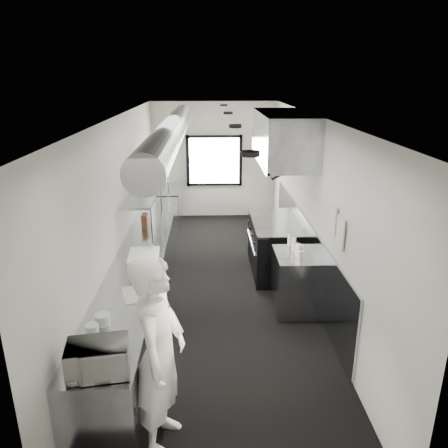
{
  "coord_description": "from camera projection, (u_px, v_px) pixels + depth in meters",
  "views": [
    {
      "loc": [
        -0.13,
        -6.47,
        3.37
      ],
      "look_at": [
        0.09,
        -0.2,
        1.21
      ],
      "focal_mm": 34.71,
      "sensor_mm": 36.0,
      "label": 1
    }
  ],
  "objects": [
    {
      "name": "floor",
      "position": [
        218.0,
        289.0,
        7.22
      ],
      "size": [
        3.0,
        8.0,
        0.01
      ],
      "primitive_type": "cube",
      "color": "black",
      "rests_on": "ground"
    },
    {
      "name": "ceiling",
      "position": [
        217.0,
        116.0,
        6.3
      ],
      "size": [
        3.0,
        8.0,
        0.01
      ],
      "primitive_type": "cube",
      "color": "silver",
      "rests_on": "wall_back"
    },
    {
      "name": "wall_back",
      "position": [
        214.0,
        161.0,
        10.54
      ],
      "size": [
        3.0,
        0.02,
        2.8
      ],
      "primitive_type": "cube",
      "color": "silver",
      "rests_on": "floor"
    },
    {
      "name": "wall_front",
      "position": [
        231.0,
        377.0,
        2.98
      ],
      "size": [
        3.0,
        0.02,
        2.8
      ],
      "primitive_type": "cube",
      "color": "silver",
      "rests_on": "floor"
    },
    {
      "name": "wall_left",
      "position": [
        121.0,
        209.0,
        6.71
      ],
      "size": [
        0.02,
        8.0,
        2.8
      ],
      "primitive_type": "cube",
      "color": "silver",
      "rests_on": "floor"
    },
    {
      "name": "wall_right",
      "position": [
        313.0,
        207.0,
        6.81
      ],
      "size": [
        0.02,
        8.0,
        2.8
      ],
      "primitive_type": "cube",
      "color": "silver",
      "rests_on": "floor"
    },
    {
      "name": "wall_cladding",
      "position": [
        304.0,
        250.0,
        7.37
      ],
      "size": [
        0.03,
        5.5,
        1.1
      ],
      "primitive_type": "cube",
      "color": "gray",
      "rests_on": "wall_right"
    },
    {
      "name": "hvac_duct",
      "position": [
        172.0,
        131.0,
        6.74
      ],
      "size": [
        0.4,
        6.4,
        0.4
      ],
      "primitive_type": "cylinder",
      "rotation": [
        1.57,
        0.0,
        0.0
      ],
      "color": "gray",
      "rests_on": "ceiling"
    },
    {
      "name": "service_window",
      "position": [
        214.0,
        161.0,
        10.51
      ],
      "size": [
        1.36,
        0.05,
        1.25
      ],
      "color": "white",
      "rests_on": "wall_back"
    },
    {
      "name": "exhaust_hood",
      "position": [
        283.0,
        138.0,
        7.14
      ],
      "size": [
        0.81,
        2.2,
        0.88
      ],
      "color": "gray",
      "rests_on": "ceiling"
    },
    {
      "name": "prep_counter",
      "position": [
        143.0,
        279.0,
        6.56
      ],
      "size": [
        0.7,
        6.0,
        0.9
      ],
      "primitive_type": "cube",
      "color": "gray",
      "rests_on": "floor"
    },
    {
      "name": "pass_shelf",
      "position": [
        149.0,
        185.0,
        7.62
      ],
      "size": [
        0.45,
        3.0,
        0.68
      ],
      "color": "gray",
      "rests_on": "prep_counter"
    },
    {
      "name": "range",
      "position": [
        275.0,
        246.0,
        7.76
      ],
      "size": [
        0.88,
        1.6,
        0.94
      ],
      "color": "black",
      "rests_on": "floor"
    },
    {
      "name": "bottle_station",
      "position": [
        296.0,
        282.0,
        6.45
      ],
      "size": [
        0.65,
        0.8,
        0.9
      ],
      "primitive_type": "cube",
      "color": "gray",
      "rests_on": "floor"
    },
    {
      "name": "far_work_table",
      "position": [
        166.0,
        208.0,
        10.05
      ],
      "size": [
        0.7,
        1.2,
        0.9
      ],
      "primitive_type": "cube",
      "color": "gray",
      "rests_on": "floor"
    },
    {
      "name": "notice_sheet_a",
      "position": [
        333.0,
        219.0,
        5.61
      ],
      "size": [
        0.02,
        0.28,
        0.38
      ],
      "primitive_type": "cube",
      "color": "silver",
      "rests_on": "wall_right"
    },
    {
      "name": "notice_sheet_b",
      "position": [
        340.0,
        232.0,
        5.3
      ],
      "size": [
        0.02,
        0.28,
        0.38
      ],
      "primitive_type": "cube",
      "color": "silver",
      "rests_on": "wall_right"
    },
    {
      "name": "line_cook",
      "position": [
        160.0,
        355.0,
        3.91
      ],
      "size": [
        0.56,
        0.77,
        1.94
      ],
      "primitive_type": "imported",
      "rotation": [
        0.0,
        0.0,
        1.42
      ],
      "color": "white",
      "rests_on": "floor"
    },
    {
      "name": "microwave",
      "position": [
        98.0,
        358.0,
        3.75
      ],
      "size": [
        0.54,
        0.44,
        0.29
      ],
      "primitive_type": "imported",
      "rotation": [
        0.0,
        0.0,
        0.15
      ],
      "color": "silver",
      "rests_on": "prep_counter"
    },
    {
      "name": "deli_tub_a",
      "position": [
        92.0,
        329.0,
        4.36
      ],
      "size": [
        0.15,
        0.15,
        0.09
      ],
      "primitive_type": "cylinder",
      "rotation": [
        0.0,
        0.0,
        -0.14
      ],
      "color": "#B8C4B4",
      "rests_on": "prep_counter"
    },
    {
      "name": "deli_tub_b",
      "position": [
        102.0,
        319.0,
        4.51
      ],
      "size": [
        0.2,
        0.2,
        0.11
      ],
      "primitive_type": "cylinder",
      "rotation": [
        0.0,
        0.0,
        -0.35
      ],
      "color": "#B8C4B4",
      "rests_on": "prep_counter"
    },
    {
      "name": "newspaper",
      "position": [
        139.0,
        294.0,
        5.15
      ],
      "size": [
        0.47,
        0.53,
        0.01
      ],
      "primitive_type": "cube",
      "rotation": [
        0.0,
        0.0,
        0.3
      ],
      "color": "silver",
      "rests_on": "prep_counter"
    },
    {
      "name": "small_plate",
      "position": [
        139.0,
        273.0,
        5.68
      ],
      "size": [
        0.22,
        0.22,
        0.01
      ],
      "primitive_type": "cylinder",
      "rotation": [
        0.0,
        0.0,
        0.34
      ],
      "color": "white",
      "rests_on": "prep_counter"
    },
    {
      "name": "pastry",
      "position": [
        139.0,
        269.0,
        5.66
      ],
      "size": [
        0.1,
        0.1,
        0.1
      ],
      "primitive_type": "sphere",
      "color": "tan",
      "rests_on": "small_plate"
    },
    {
      "name": "cutting_board",
      "position": [
        144.0,
        255.0,
        6.26
      ],
      "size": [
        0.47,
        0.61,
        0.02
      ],
      "primitive_type": "cube",
      "rotation": [
        0.0,
        0.0,
        0.06
      ],
      "color": "white",
      "rests_on": "prep_counter"
    },
    {
      "name": "knife_block",
      "position": [
        145.0,
        221.0,
        7.4
      ],
      "size": [
        0.1,
        0.21,
        0.23
      ],
      "primitive_type": "cube",
      "rotation": [
        0.0,
        0.0,
        -0.03
      ],
      "color": "#552D1E",
      "rests_on": "prep_counter"
    },
    {
      "name": "plate_stack_a",
      "position": [
        144.0,
        184.0,
        6.95
      ],
      "size": [
        0.27,
        0.27,
        0.28
      ],
      "primitive_type": "cylinder",
      "rotation": [
        0.0,
        0.0,
        0.12
      ],
      "color": "white",
      "rests_on": "pass_shelf"
    },
    {
      "name": "plate_stack_b",
      "position": [
        145.0,
        177.0,
        7.41
      ],
      "size": [
        0.28,
        0.28,
        0.3
      ],
      "primitive_type": "cylinder",
      "rotation": [
        0.0,
        0.0,
        -0.24
      ],
      "color": "white",
      "rests_on": "pass_shelf"
    },
    {
      "name": "plate_stack_c",
      "position": [
        149.0,
        171.0,
        7.81
      ],
      "size": [
        0.24,
        0.24,
        0.31
      ],
      "primitive_type": "cylinder",
      "rotation": [
        0.0,
        0.0,
        0.09
      ],
      "color": "white",
      "rests_on": "pass_shelf"
    },
    {
      "name": "plate_stack_d",
      "position": [
        152.0,
        164.0,
        8.27
      ],
      "size": [
        0.27,
        0.27,
        0.39
      ],
      "primitive_type": "cylinder",
      "rotation": [
        0.0,
        0.0,
        0.07
      ],
      "color": "white",
      "rests_on": "pass_shelf"
    },
    {
      "name": "squeeze_bottle_a",
      "position": [
        300.0,
        258.0,
        5.94
      ],
      "size": [
        0.08,
        0.08,
        0.19
      ],
      "primitive_type": "cylinder",
      "rotation": [
        0.0,
        0.0,
        -0.37
      ],
      "color": "white",
      "rests_on": "bottle_station"
    },
    {
      "name": "squeeze_bottle_b",
      "position": [
        299.0,
        251.0,
        6.16
      ],
      "size": [
        0.07,
        0.07,
        0.2
      ],
      "primitive_type": "cylinder",
      "rotation": [
        0.0,
        0.0,
        0.01
      ],
      "color": "white",
      "rests_on": "bottle_station"
    },
    {
      "name": "squeeze_bottle_c",
      "position": [
        297.0,
        249.0,
        6.26
      ],
      "size": [
        0.06,
        0.06,
        0.17
      ],
      "primitive_type": "cylinder",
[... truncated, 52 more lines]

